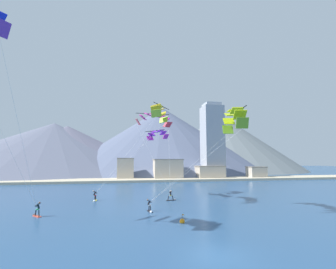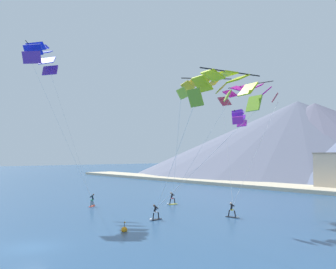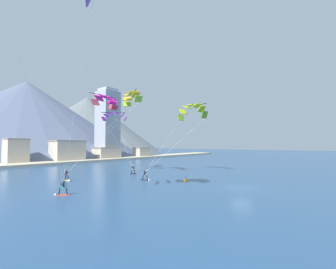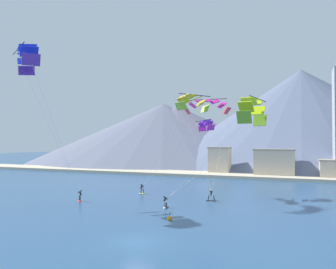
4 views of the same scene
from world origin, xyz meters
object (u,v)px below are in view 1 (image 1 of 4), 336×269
parafoil_kite_near_lead (154,119)px  parafoil_kite_far_left (159,112)px  kitesurfer_mid_center (150,208)px  kitesurfer_far_left (95,198)px  parafoil_kite_distant_high_outer (157,133)px  race_marker_buoy (182,221)px  kitesurfer_near_lead (172,197)px  kitesurfer_near_trail (37,212)px  parafoil_kite_mid_center (234,118)px

parafoil_kite_near_lead → parafoil_kite_far_left: 7.71m
kitesurfer_mid_center → kitesurfer_far_left: kitesurfer_far_left is taller
parafoil_kite_distant_high_outer → race_marker_buoy: (0.61, -16.76, -11.38)m
kitesurfer_near_lead → parafoil_kite_distant_high_outer: (-2.07, 3.55, 11.03)m
kitesurfer_mid_center → parafoil_kite_distant_high_outer: size_ratio=0.36×
parafoil_kite_near_lead → parafoil_kite_far_left: bearing=-90.9°
kitesurfer_near_trail → kitesurfer_far_left: kitesurfer_near_trail is taller
kitesurfer_near_lead → kitesurfer_near_trail: kitesurfer_near_trail is taller
kitesurfer_mid_center → race_marker_buoy: (2.92, -5.66, -0.31)m
parafoil_kite_mid_center → kitesurfer_near_trail: bearing=176.3°
parafoil_kite_near_lead → kitesurfer_near_lead: bearing=-67.8°
kitesurfer_far_left → race_marker_buoy: size_ratio=1.72×
kitesurfer_near_lead → parafoil_kite_far_left: size_ratio=0.13×
kitesurfer_near_lead → parafoil_kite_far_left: 14.28m
parafoil_kite_far_left → race_marker_buoy: size_ratio=13.86×
kitesurfer_near_trail → race_marker_buoy: 17.45m
kitesurfer_near_trail → parafoil_kite_mid_center: (24.88, -1.61, 11.88)m
kitesurfer_near_lead → parafoil_kite_far_left: (-2.52, -1.84, 13.94)m
parafoil_kite_near_lead → parafoil_kite_distant_high_outer: bearing=-82.0°
kitesurfer_mid_center → kitesurfer_far_left: (-8.13, 9.24, 0.07)m
parafoil_kite_mid_center → parafoil_kite_distant_high_outer: 15.52m
kitesurfer_mid_center → kitesurfer_near_trail: bearing=179.5°
kitesurfer_far_left → race_marker_buoy: (11.06, -14.90, -0.38)m
parafoil_kite_mid_center → parafoil_kite_distant_high_outer: (-9.02, 12.60, -0.88)m
kitesurfer_near_lead → parafoil_kite_mid_center: bearing=-52.5°
parafoil_kite_near_lead → parafoil_kite_far_left: size_ratio=1.03×
kitesurfer_near_lead → race_marker_buoy: kitesurfer_near_lead is taller
kitesurfer_near_lead → kitesurfer_mid_center: size_ratio=1.00×
kitesurfer_mid_center → parafoil_kite_far_left: size_ratio=0.13×
kitesurfer_mid_center → parafoil_kite_near_lead: size_ratio=0.12×
kitesurfer_near_trail → parafoil_kite_near_lead: (15.53, 13.31, 14.22)m
kitesurfer_near_trail → parafoil_kite_distant_high_outer: parafoil_kite_distant_high_outer is taller
parafoil_kite_far_left → parafoil_kite_distant_high_outer: parafoil_kite_far_left is taller
kitesurfer_near_lead → kitesurfer_far_left: bearing=172.3°
kitesurfer_far_left → parafoil_kite_distant_high_outer: 15.28m
parafoil_kite_mid_center → parafoil_kite_distant_high_outer: size_ratio=2.54×
kitesurfer_near_lead → kitesurfer_mid_center: kitesurfer_near_lead is taller
parafoil_kite_distant_high_outer → race_marker_buoy: bearing=-87.9°
kitesurfer_near_lead → parafoil_kite_near_lead: size_ratio=0.12×
parafoil_kite_mid_center → parafoil_kite_far_left: size_ratio=0.88×
parafoil_kite_far_left → parafoil_kite_distant_high_outer: size_ratio=2.87×
kitesurfer_far_left → parafoil_kite_distant_high_outer: size_ratio=0.36×
parafoil_kite_far_left → race_marker_buoy: bearing=-84.7°
parafoil_kite_mid_center → parafoil_kite_far_left: bearing=142.7°
kitesurfer_far_left → parafoil_kite_near_lead: size_ratio=0.12×
kitesurfer_mid_center → parafoil_kite_far_left: parafoil_kite_far_left is taller
kitesurfer_mid_center → parafoil_kite_mid_center: 16.54m
kitesurfer_mid_center → parafoil_kite_near_lead: parafoil_kite_near_lead is taller
parafoil_kite_mid_center → parafoil_kite_far_left: parafoil_kite_far_left is taller
kitesurfer_far_left → parafoil_kite_distant_high_outer: bearing=10.1°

